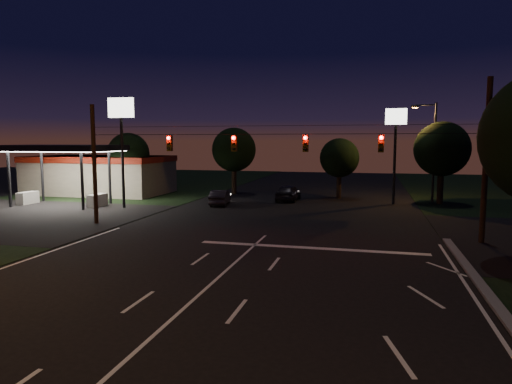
% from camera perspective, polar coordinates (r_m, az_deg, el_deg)
% --- Properties ---
extents(ground, '(140.00, 140.00, 0.00)m').
position_cam_1_polar(ground, '(14.48, -11.88, -16.48)').
color(ground, black).
rests_on(ground, ground).
extents(cross_street_left, '(20.00, 16.00, 0.02)m').
position_cam_1_polar(cross_street_left, '(38.55, -28.46, -2.72)').
color(cross_street_left, black).
rests_on(cross_street_left, ground).
extents(stop_bar, '(12.00, 0.50, 0.01)m').
position_cam_1_polar(stop_bar, '(24.29, 6.80, -6.95)').
color(stop_bar, silver).
rests_on(stop_bar, ground).
extents(utility_pole_right, '(0.30, 0.30, 9.00)m').
position_cam_1_polar(utility_pole_right, '(28.19, 26.33, -5.72)').
color(utility_pole_right, black).
rests_on(utility_pole_right, ground).
extents(utility_pole_left, '(0.28, 0.28, 8.00)m').
position_cam_1_polar(utility_pole_left, '(32.87, -19.29, -3.76)').
color(utility_pole_left, black).
rests_on(utility_pole_left, ground).
extents(signal_span, '(24.00, 0.40, 1.56)m').
position_cam_1_polar(signal_span, '(27.57, 1.66, 6.21)').
color(signal_span, black).
rests_on(signal_span, ground).
extents(gas_station, '(14.20, 16.10, 5.25)m').
position_cam_1_polar(gas_station, '(50.76, -19.16, 2.42)').
color(gas_station, gray).
rests_on(gas_station, ground).
extents(pole_sign_left_near, '(2.20, 0.30, 9.10)m').
position_cam_1_polar(pole_sign_left_near, '(39.41, -16.48, 8.16)').
color(pole_sign_left_near, black).
rests_on(pole_sign_left_near, ground).
extents(pole_sign_right, '(1.80, 0.30, 8.40)m').
position_cam_1_polar(pole_sign_right, '(42.01, 17.04, 7.01)').
color(pole_sign_right, black).
rests_on(pole_sign_right, ground).
extents(street_light_right_far, '(2.20, 0.35, 9.00)m').
position_cam_1_polar(street_light_right_far, '(44.27, 21.08, 5.52)').
color(street_light_right_far, black).
rests_on(street_light_right_far, ground).
extents(tree_far_a, '(4.20, 4.20, 6.42)m').
position_cam_1_polar(tree_far_a, '(48.42, -15.56, 4.59)').
color(tree_far_a, black).
rests_on(tree_far_a, ground).
extents(tree_far_b, '(4.60, 4.60, 6.98)m').
position_cam_1_polar(tree_far_b, '(48.15, -2.71, 5.23)').
color(tree_far_b, black).
rests_on(tree_far_b, ground).
extents(tree_far_c, '(3.80, 3.80, 5.86)m').
position_cam_1_polar(tree_far_c, '(45.19, 10.41, 4.15)').
color(tree_far_c, black).
rests_on(tree_far_c, ground).
extents(tree_far_d, '(4.80, 4.80, 7.30)m').
position_cam_1_polar(tree_far_d, '(43.52, 22.22, 4.92)').
color(tree_far_d, black).
rests_on(tree_far_d, ground).
extents(car_oncoming_a, '(1.94, 4.62, 1.56)m').
position_cam_1_polar(car_oncoming_a, '(42.88, 4.04, -0.06)').
color(car_oncoming_a, black).
rests_on(car_oncoming_a, ground).
extents(car_oncoming_b, '(2.04, 4.16, 1.31)m').
position_cam_1_polar(car_oncoming_b, '(40.16, -4.52, -0.68)').
color(car_oncoming_b, black).
rests_on(car_oncoming_b, ground).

